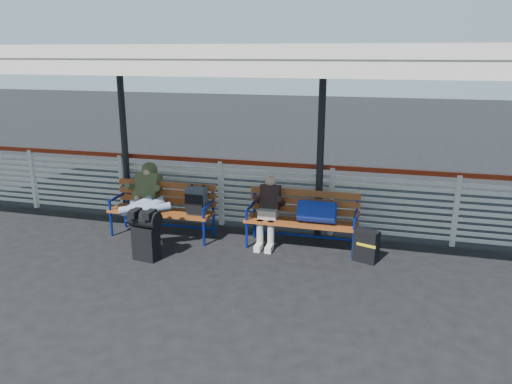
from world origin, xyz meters
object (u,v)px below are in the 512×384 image
(bench_left, at_px, (173,203))
(bench_right, at_px, (310,213))
(suitcase_side, at_px, (366,246))
(traveler_man, at_px, (145,202))
(luggage_stack, at_px, (145,233))
(companion_person, at_px, (268,210))

(bench_left, relative_size, bench_right, 1.00)
(suitcase_side, bearing_deg, bench_right, -178.15)
(bench_left, bearing_deg, bench_right, 1.81)
(traveler_man, bearing_deg, luggage_stack, -63.30)
(bench_left, distance_m, suitcase_side, 3.28)
(companion_person, relative_size, suitcase_side, 2.33)
(luggage_stack, distance_m, suitcase_side, 3.35)
(bench_left, height_order, traveler_man, traveler_man)
(bench_left, bearing_deg, suitcase_side, -4.04)
(bench_right, relative_size, traveler_man, 1.10)
(luggage_stack, height_order, bench_right, bench_right)
(luggage_stack, distance_m, traveler_man, 0.81)
(bench_left, xyz_separation_m, bench_right, (2.33, 0.07, 0.00))
(suitcase_side, bearing_deg, luggage_stack, -146.04)
(luggage_stack, xyz_separation_m, companion_person, (1.65, 1.10, 0.17))
(bench_left, height_order, bench_right, bench_left)
(companion_person, bearing_deg, luggage_stack, -146.31)
(bench_right, bearing_deg, traveler_man, -171.09)
(bench_right, bearing_deg, bench_left, -178.19)
(traveler_man, relative_size, suitcase_side, 3.32)
(luggage_stack, bearing_deg, traveler_man, 125.60)
(luggage_stack, distance_m, bench_right, 2.58)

